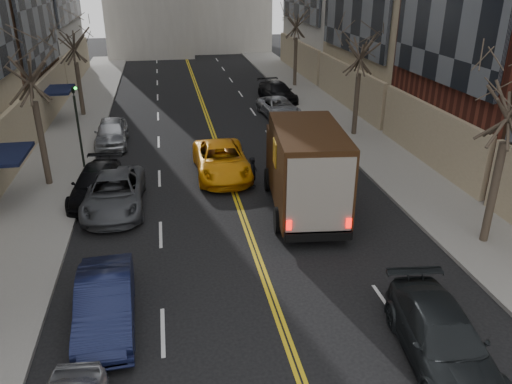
{
  "coord_description": "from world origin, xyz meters",
  "views": [
    {
      "loc": [
        -2.94,
        -3.98,
        9.7
      ],
      "look_at": [
        0.13,
        12.56,
        2.2
      ],
      "focal_mm": 35.0,
      "sensor_mm": 36.0,
      "label": 1
    }
  ],
  "objects_px": {
    "taxi": "(222,160)",
    "ups_truck": "(305,169)",
    "observer_sedan": "(442,338)",
    "pedestrian": "(253,172)"
  },
  "relations": [
    {
      "from": "taxi",
      "to": "pedestrian",
      "type": "height_order",
      "value": "taxi"
    },
    {
      "from": "observer_sedan",
      "to": "pedestrian",
      "type": "height_order",
      "value": "pedestrian"
    },
    {
      "from": "observer_sedan",
      "to": "pedestrian",
      "type": "relative_size",
      "value": 3.33
    },
    {
      "from": "observer_sedan",
      "to": "taxi",
      "type": "bearing_deg",
      "value": 113.29
    },
    {
      "from": "ups_truck",
      "to": "taxi",
      "type": "height_order",
      "value": "ups_truck"
    },
    {
      "from": "ups_truck",
      "to": "taxi",
      "type": "distance_m",
      "value": 5.81
    },
    {
      "from": "observer_sedan",
      "to": "taxi",
      "type": "xyz_separation_m",
      "value": [
        -4.17,
        14.44,
        0.07
      ]
    },
    {
      "from": "observer_sedan",
      "to": "taxi",
      "type": "relative_size",
      "value": 0.91
    },
    {
      "from": "taxi",
      "to": "ups_truck",
      "type": "bearing_deg",
      "value": -58.51
    },
    {
      "from": "ups_truck",
      "to": "observer_sedan",
      "type": "distance_m",
      "value": 9.76
    }
  ]
}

